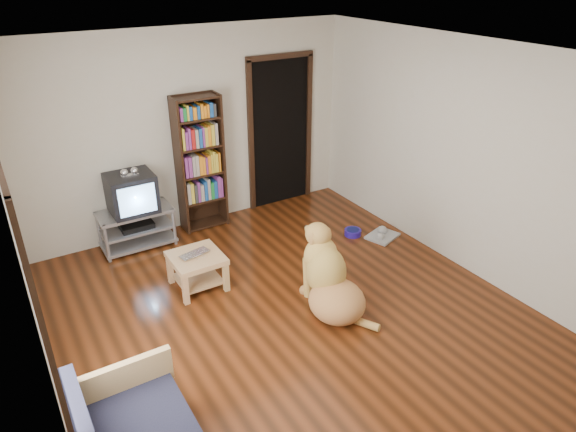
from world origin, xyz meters
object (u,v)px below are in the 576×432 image
laptop (197,256)px  crt_tv (131,192)px  dog_bowl (353,232)px  bookshelf (199,156)px  dog (329,280)px  grey_rag (382,236)px  coffee_table (197,265)px  tv_stand (137,227)px

laptop → crt_tv: (-0.30, 1.30, 0.33)m
dog_bowl → crt_tv: (-2.51, 1.23, 0.70)m
bookshelf → dog: bookshelf is taller
laptop → dog_bowl: laptop is taller
grey_rag → dog: 1.76m
dog_bowl → grey_rag: dog_bowl is taller
crt_tv → coffee_table: (0.30, -1.27, -0.46)m
bookshelf → coffee_table: bearing=-115.9°
coffee_table → dog_bowl: bearing=1.1°
dog_bowl → bookshelf: (-1.56, 1.30, 0.96)m
dog_bowl → grey_rag: size_ratio=0.55×
bookshelf → coffee_table: 1.66m
bookshelf → laptop: bearing=-115.4°
dog_bowl → tv_stand: 2.80m
dog_bowl → coffee_table: bearing=-178.9°
tv_stand → dog: (1.32, -2.32, 0.07)m
dog_bowl → tv_stand: size_ratio=0.24×
dog_bowl → grey_rag: (0.30, -0.25, -0.03)m
tv_stand → crt_tv: bearing=90.0°
dog_bowl → coffee_table: 2.23m
laptop → coffee_table: size_ratio=0.60×
grey_rag → bookshelf: bearing=140.2°
grey_rag → coffee_table: coffee_table is taller
crt_tv → bookshelf: (0.95, 0.07, 0.26)m
coffee_table → tv_stand: bearing=103.5°
crt_tv → dog: bearing=-60.7°
crt_tv → grey_rag: bearing=-27.7°
grey_rag → crt_tv: bearing=152.3°
crt_tv → laptop: bearing=-77.0°
laptop → coffee_table: 0.14m
grey_rag → dog: dog is taller
laptop → bookshelf: 1.63m
dog_bowl → crt_tv: bearing=153.9°
grey_rag → bookshelf: 2.62m
laptop → dog: dog is taller
tv_stand → bookshelf: bookshelf is taller
grey_rag → laptop: bearing=176.0°
bookshelf → dog: 2.53m
tv_stand → crt_tv: 0.47m
grey_rag → dog_bowl: bearing=140.2°
dog_bowl → crt_tv: size_ratio=0.38×
laptop → tv_stand: (-0.30, 1.28, -0.14)m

